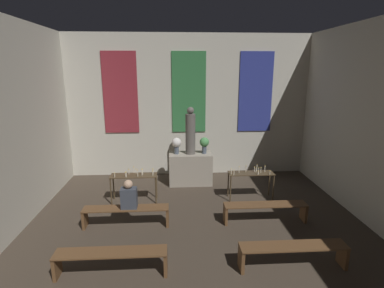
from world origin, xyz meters
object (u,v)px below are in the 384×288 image
object	(u,v)px
flower_vase_right	(204,143)
pew_back_right	(265,209)
altar	(190,169)
flower_vase_left	(176,144)
pew_back_left	(126,213)
pew_third_left	(111,258)
candle_rack_right	(251,176)
candle_rack_left	(134,179)
pew_third_right	(293,251)
person_seated	(129,196)
statue	(190,132)

from	to	relation	value
flower_vase_right	pew_back_right	world-z (taller)	flower_vase_right
altar	pew_back_right	bearing A→B (deg)	-57.82
flower_vase_left	pew_back_left	world-z (taller)	flower_vase_left
pew_third_left	pew_back_right	bearing A→B (deg)	27.62
flower_vase_right	pew_back_left	world-z (taller)	flower_vase_right
altar	pew_back_left	bearing A→B (deg)	-122.18
altar	pew_back_left	distance (m)	3.07
candle_rack_right	pew_back_left	size ratio (longest dim) A/B	0.64
candle_rack_left	pew_back_right	xyz separation A→B (m)	(3.24, -1.33, -0.33)
altar	pew_third_right	xyz separation A→B (m)	(1.63, -4.30, -0.16)
person_seated	candle_rack_left	bearing A→B (deg)	92.41
pew_back_right	statue	bearing A→B (deg)	122.18
altar	statue	world-z (taller)	statue
pew_back_right	flower_vase_right	bearing A→B (deg)	114.82
flower_vase_right	candle_rack_right	distance (m)	1.85
pew_third_left	candle_rack_right	bearing A→B (deg)	43.11
candle_rack_right	pew_third_right	bearing A→B (deg)	-89.62
altar	flower_vase_right	xyz separation A→B (m)	(0.43, 0.00, 0.82)
statue	candle_rack_right	world-z (taller)	statue
pew_back_right	candle_rack_left	bearing A→B (deg)	157.66
pew_back_right	person_seated	size ratio (longest dim) A/B	2.90
candle_rack_right	pew_third_left	bearing A→B (deg)	-136.89
statue	candle_rack_right	bearing A→B (deg)	-38.10
person_seated	pew_back_right	bearing A→B (deg)	0.00
statue	candle_rack_left	distance (m)	2.28
candle_rack_left	flower_vase_left	bearing A→B (deg)	47.13
flower_vase_right	candle_rack_right	world-z (taller)	flower_vase_right
altar	pew_third_left	xyz separation A→B (m)	(-1.63, -4.30, -0.16)
candle_rack_right	flower_vase_right	bearing A→B (deg)	133.01
flower_vase_left	pew_third_right	xyz separation A→B (m)	(2.07, -4.30, -0.97)
statue	flower_vase_right	world-z (taller)	statue
flower_vase_left	candle_rack_left	size ratio (longest dim) A/B	0.41
pew_third_left	flower_vase_right	bearing A→B (deg)	64.35
flower_vase_left	pew_back_left	size ratio (longest dim) A/B	0.26
flower_vase_right	pew_back_right	distance (m)	3.02
flower_vase_right	altar	bearing A→B (deg)	180.00
flower_vase_right	pew_third_right	world-z (taller)	flower_vase_right
candle_rack_left	flower_vase_right	bearing A→B (deg)	31.78
statue	pew_back_right	xyz separation A→B (m)	(1.63, -2.60, -1.33)
pew_third_right	pew_back_left	bearing A→B (deg)	152.38
altar	candle_rack_left	bearing A→B (deg)	-141.81
candle_rack_left	person_seated	xyz separation A→B (m)	(0.06, -1.33, 0.09)
candle_rack_right	pew_back_right	world-z (taller)	candle_rack_right
statue	pew_back_left	world-z (taller)	statue
statue	pew_back_right	size ratio (longest dim) A/B	0.75
pew_third_left	pew_back_left	size ratio (longest dim) A/B	1.00
flower_vase_left	candle_rack_left	bearing A→B (deg)	-132.87
person_seated	pew_back_left	bearing A→B (deg)	180.00
pew_third_left	pew_back_left	world-z (taller)	same
flower_vase_left	candle_rack_right	xyz separation A→B (m)	(2.05, -1.26, -0.65)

